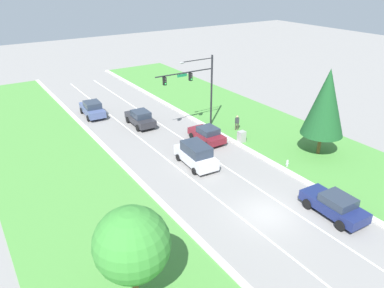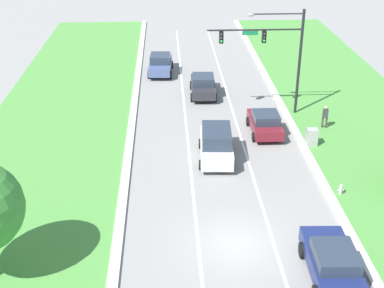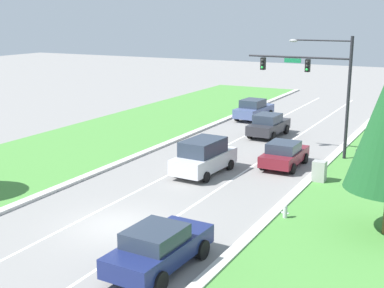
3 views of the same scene
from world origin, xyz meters
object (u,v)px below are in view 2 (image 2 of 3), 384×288
at_px(silver_suv, 216,144).
at_px(fire_hydrant, 341,190).
at_px(navy_sedan, 333,263).
at_px(utility_cabinet, 312,138).
at_px(slate_blue_sedan, 160,64).
at_px(charcoal_sedan, 203,85).
at_px(burgundy_sedan, 265,123).
at_px(pedestrian, 325,116).
at_px(traffic_signal_mast, 274,47).

height_order(silver_suv, fire_hydrant, silver_suv).
xyz_separation_m(navy_sedan, utility_cabinet, (2.41, 12.86, -0.25)).
relative_size(slate_blue_sedan, charcoal_sedan, 1.04).
xyz_separation_m(silver_suv, burgundy_sedan, (3.66, 3.53, -0.24)).
relative_size(burgundy_sedan, fire_hydrant, 5.97).
distance_m(slate_blue_sedan, charcoal_sedan, 6.62).
xyz_separation_m(charcoal_sedan, utility_cabinet, (6.40, -9.53, -0.26)).
height_order(pedestrian, fire_hydrant, pedestrian).
distance_m(silver_suv, slate_blue_sedan, 16.98).
bearing_deg(slate_blue_sedan, navy_sedan, -71.82).
bearing_deg(silver_suv, fire_hydrant, -32.54).
relative_size(silver_suv, burgundy_sedan, 1.14).
relative_size(utility_cabinet, fire_hydrant, 1.73).
xyz_separation_m(traffic_signal_mast, silver_suv, (-4.62, -6.87, -4.08)).
xyz_separation_m(navy_sedan, slate_blue_sedan, (-7.41, 28.05, 0.04)).
relative_size(navy_sedan, burgundy_sedan, 1.14).
xyz_separation_m(silver_suv, utility_cabinet, (6.35, 1.42, -0.41)).
bearing_deg(utility_cabinet, fire_hydrant, -89.20).
xyz_separation_m(burgundy_sedan, utility_cabinet, (2.69, -2.11, -0.17)).
xyz_separation_m(slate_blue_sedan, utility_cabinet, (9.81, -15.20, -0.29)).
xyz_separation_m(traffic_signal_mast, charcoal_sedan, (-4.67, 4.08, -4.24)).
bearing_deg(utility_cabinet, charcoal_sedan, 123.87).
distance_m(burgundy_sedan, pedestrian, 4.32).
height_order(charcoal_sedan, fire_hydrant, charcoal_sedan).
bearing_deg(fire_hydrant, charcoal_sedan, 112.54).
height_order(navy_sedan, charcoal_sedan, charcoal_sedan).
distance_m(traffic_signal_mast, slate_blue_sedan, 13.34).
bearing_deg(charcoal_sedan, navy_sedan, -78.04).
bearing_deg(silver_suv, charcoal_sedan, 93.66).
relative_size(navy_sedan, fire_hydrant, 6.78).
relative_size(slate_blue_sedan, fire_hydrant, 6.75).
bearing_deg(navy_sedan, traffic_signal_mast, 90.17).
bearing_deg(silver_suv, utility_cabinet, 16.01).
bearing_deg(pedestrian, fire_hydrant, 93.55).
bearing_deg(charcoal_sedan, utility_cabinet, -54.27).
height_order(navy_sedan, burgundy_sedan, navy_sedan).
relative_size(traffic_signal_mast, utility_cabinet, 6.36).
distance_m(silver_suv, utility_cabinet, 6.52).
xyz_separation_m(slate_blue_sedan, pedestrian, (11.40, -12.53, 0.04)).
relative_size(traffic_signal_mast, fire_hydrant, 11.01).
distance_m(pedestrian, fire_hydrant, 8.90).
xyz_separation_m(charcoal_sedan, pedestrian, (7.98, -6.86, 0.07)).
xyz_separation_m(traffic_signal_mast, utility_cabinet, (1.73, -5.45, -4.50)).
xyz_separation_m(traffic_signal_mast, navy_sedan, (-0.68, -18.31, -4.25)).
bearing_deg(utility_cabinet, traffic_signal_mast, 107.56).
height_order(silver_suv, pedestrian, silver_suv).
height_order(traffic_signal_mast, fire_hydrant, traffic_signal_mast).
bearing_deg(fire_hydrant, pedestrian, 80.27).
bearing_deg(slate_blue_sedan, charcoal_sedan, -55.53).
height_order(traffic_signal_mast, burgundy_sedan, traffic_signal_mast).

